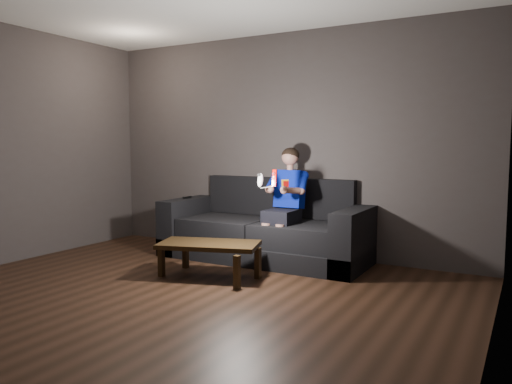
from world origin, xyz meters
The scene contains 9 objects.
floor centered at (0.00, 0.00, 0.00)m, with size 5.00×5.00×0.00m, color black.
back_wall centered at (0.00, 2.50, 1.35)m, with size 5.00×0.04×2.70m, color #3E3736.
right_wall centered at (2.50, 0.00, 1.35)m, with size 0.04×5.00×2.70m, color #3E3736.
sofa centered at (-0.03, 2.14, 0.31)m, with size 2.45×1.06×0.95m.
child centered at (0.25, 2.07, 0.79)m, with size 0.49×0.60×1.20m.
wii_remote_red centered at (0.34, 1.61, 1.00)m, with size 0.06×0.07×0.18m.
nunchuk_white centered at (0.17, 1.61, 0.97)m, with size 0.08×0.10×0.16m.
wii_remote_black centered at (-1.13, 2.05, 0.68)m, with size 0.04×0.14×0.03m.
coffee_table centered at (-0.13, 1.08, 0.31)m, with size 1.10×0.78×0.36m.
Camera 1 is at (2.70, -3.05, 1.35)m, focal length 35.00 mm.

